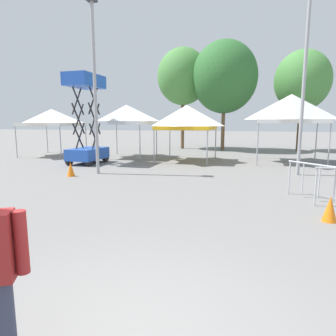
% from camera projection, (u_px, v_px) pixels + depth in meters
% --- Properties ---
extents(canopy_tent_behind_left, '(3.42, 3.42, 3.09)m').
position_uv_depth(canopy_tent_behind_left, '(52.00, 118.00, 19.28)').
color(canopy_tent_behind_left, '#9E9EA3').
rests_on(canopy_tent_behind_left, ground).
extents(canopy_tent_behind_center, '(3.18, 3.18, 3.31)m').
position_uv_depth(canopy_tent_behind_center, '(127.00, 115.00, 18.28)').
color(canopy_tent_behind_center, '#9E9EA3').
rests_on(canopy_tent_behind_center, ground).
extents(canopy_tent_left_of_center, '(3.18, 3.18, 3.19)m').
position_uv_depth(canopy_tent_left_of_center, '(187.00, 117.00, 16.50)').
color(canopy_tent_left_of_center, '#9E9EA3').
rests_on(canopy_tent_left_of_center, ground).
extents(canopy_tent_right_of_center, '(3.59, 3.59, 3.73)m').
position_uv_depth(canopy_tent_right_of_center, '(291.00, 109.00, 15.84)').
color(canopy_tent_right_of_center, '#9E9EA3').
rests_on(canopy_tent_right_of_center, ground).
extents(scissor_lift, '(1.45, 2.33, 4.71)m').
position_uv_depth(scissor_lift, '(87.00, 138.00, 15.74)').
color(scissor_lift, black).
rests_on(scissor_lift, ground).
extents(light_pole_near_lift, '(0.36, 0.36, 7.29)m').
position_uv_depth(light_pole_near_lift, '(94.00, 75.00, 12.19)').
color(light_pole_near_lift, '#9E9EA3').
rests_on(light_pole_near_lift, ground).
extents(light_pole_opposite_side, '(0.36, 0.36, 9.41)m').
position_uv_depth(light_pole_opposite_side, '(307.00, 46.00, 11.70)').
color(light_pole_opposite_side, '#9E9EA3').
rests_on(light_pole_opposite_side, ground).
extents(tree_behind_tents_right, '(4.11, 4.11, 7.60)m').
position_uv_depth(tree_behind_tents_right, '(302.00, 81.00, 22.04)').
color(tree_behind_tents_right, brown).
rests_on(tree_behind_tents_right, ground).
extents(tree_behind_tents_left, '(4.19, 4.19, 8.24)m').
position_uv_depth(tree_behind_tents_left, '(183.00, 77.00, 23.96)').
color(tree_behind_tents_left, brown).
rests_on(tree_behind_tents_left, ground).
extents(tree_behind_tents_center, '(5.02, 5.02, 8.42)m').
position_uv_depth(tree_behind_tents_center, '(224.00, 77.00, 22.47)').
color(tree_behind_tents_center, brown).
rests_on(tree_behind_tents_center, ground).
extents(crowd_barrier_by_lift, '(1.51, 1.53, 1.08)m').
position_uv_depth(crowd_barrier_by_lift, '(320.00, 176.00, 8.24)').
color(crowd_barrier_by_lift, '#B7BABF').
rests_on(crowd_barrier_by_lift, ground).
extents(traffic_cone_lot_center, '(0.32, 0.32, 0.61)m').
position_uv_depth(traffic_cone_lot_center, '(71.00, 169.00, 12.18)').
color(traffic_cone_lot_center, orange).
rests_on(traffic_cone_lot_center, ground).
extents(traffic_cone_near_barrier, '(0.32, 0.32, 0.60)m').
position_uv_depth(traffic_cone_near_barrier, '(330.00, 209.00, 6.63)').
color(traffic_cone_near_barrier, orange).
rests_on(traffic_cone_near_barrier, ground).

